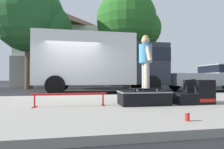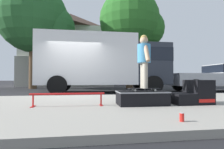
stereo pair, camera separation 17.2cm
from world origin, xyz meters
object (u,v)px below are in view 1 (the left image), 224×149
at_px(grind_rail, 70,96).
at_px(pickup_truck_silver, 214,76).
at_px(kicker_ramp, 193,94).
at_px(street_tree_neighbour, 34,20).
at_px(skater_kid, 146,57).
at_px(skateboard, 146,89).
at_px(skate_box, 143,97).
at_px(box_truck, 103,61).
at_px(street_tree_main, 130,23).
at_px(soda_can_b, 187,117).

height_order(grind_rail, pickup_truck_silver, pickup_truck_silver).
distance_m(kicker_ramp, street_tree_neighbour, 12.63).
relative_size(skater_kid, street_tree_neighbour, 0.17).
height_order(skater_kid, pickup_truck_silver, skater_kid).
bearing_deg(skateboard, pickup_truck_silver, 40.02).
distance_m(skate_box, skater_kid, 1.00).
relative_size(kicker_ramp, box_truck, 0.14).
xyz_separation_m(box_truck, street_tree_neighbour, (-4.67, 4.32, 3.43)).
height_order(skate_box, grind_rail, skate_box).
xyz_separation_m(skater_kid, street_tree_main, (2.33, 9.59, 3.99)).
relative_size(kicker_ramp, grind_rail, 0.56).
bearing_deg(kicker_ramp, soda_can_b, -127.02).
distance_m(skater_kid, street_tree_main, 10.64).
xyz_separation_m(kicker_ramp, skateboard, (-1.27, 0.05, 0.13)).
relative_size(skateboard, soda_can_b, 6.21).
bearing_deg(skateboard, grind_rail, 179.75).
bearing_deg(street_tree_main, street_tree_neighbour, 178.23).
bearing_deg(kicker_ramp, skateboard, 177.69).
bearing_deg(skateboard, skate_box, -146.74).
bearing_deg(street_tree_main, pickup_truck_silver, -43.88).
bearing_deg(grind_rail, kicker_ramp, -1.10).
xyz_separation_m(skate_box, soda_can_b, (0.05, -1.71, -0.11)).
relative_size(skater_kid, soda_can_b, 10.48).
bearing_deg(street_tree_neighbour, skate_box, -63.44).
distance_m(kicker_ramp, box_truck, 5.93).
bearing_deg(pickup_truck_silver, skateboard, -139.98).
relative_size(pickup_truck_silver, street_tree_main, 0.73).
height_order(skate_box, skateboard, skateboard).
bearing_deg(soda_can_b, skateboard, 89.18).
xyz_separation_m(skateboard, box_truck, (-0.34, 5.50, 1.20)).
height_order(skate_box, pickup_truck_silver, pickup_truck_silver).
relative_size(skateboard, street_tree_neighbour, 0.10).
xyz_separation_m(skater_kid, street_tree_neighbour, (-5.01, 9.82, 3.84)).
distance_m(kicker_ramp, grind_rail, 3.09).
xyz_separation_m(skate_box, street_tree_main, (2.41, 9.64, 4.98)).
bearing_deg(street_tree_main, kicker_ramp, -96.32).
bearing_deg(grind_rail, skateboard, -0.25).
bearing_deg(kicker_ramp, street_tree_neighbour, 122.46).
relative_size(pickup_truck_silver, street_tree_neighbour, 0.73).
bearing_deg(street_tree_neighbour, pickup_truck_silver, -20.37).
bearing_deg(kicker_ramp, grind_rail, 178.90).
bearing_deg(grind_rail, street_tree_main, 66.54).
distance_m(skate_box, kicker_ramp, 1.35).
relative_size(soda_can_b, street_tree_main, 0.02).
distance_m(pickup_truck_silver, street_tree_neighbour, 13.06).
distance_m(skateboard, street_tree_main, 10.96).
bearing_deg(skate_box, skateboard, 33.26).
xyz_separation_m(skateboard, pickup_truck_silver, (6.57, 5.52, 0.39)).
bearing_deg(kicker_ramp, skate_box, 179.99).
bearing_deg(skateboard, box_truck, 93.56).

